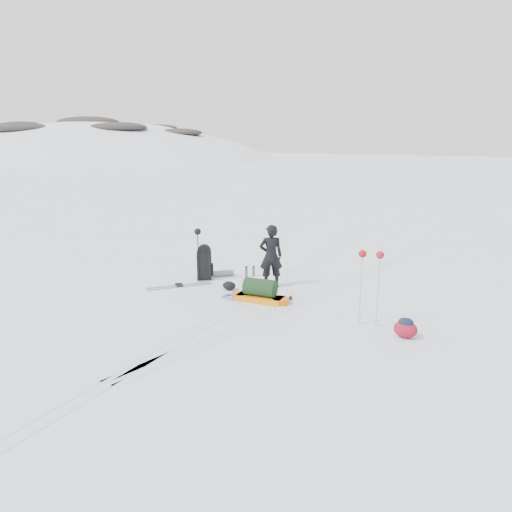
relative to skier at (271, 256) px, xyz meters
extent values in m
plane|color=white|center=(0.01, -0.82, -0.79)|extent=(200.00, 200.00, 0.00)
ellipsoid|color=silver|center=(-69.99, 54.18, -40.79)|extent=(143.00, 121.00, 93.50)
ellipsoid|color=black|center=(-69.99, 54.18, 5.56)|extent=(13.00, 10.00, 2.20)
ellipsoid|color=black|center=(-55.99, 48.18, 4.42)|extent=(10.40, 8.00, 1.76)
ellipsoid|color=black|center=(-82.99, 59.18, 4.61)|extent=(9.10, 7.00, 1.54)
ellipsoid|color=black|center=(-69.99, 40.18, 4.29)|extent=(11.70, 9.00, 1.98)
ellipsoid|color=black|center=(-60.99, 63.18, 4.66)|extent=(7.80, 6.00, 1.32)
ellipsoid|color=black|center=(-77.99, 46.18, 4.85)|extent=(9.88, 7.60, 1.67)
ellipsoid|color=black|center=(-49.99, 56.18, 3.66)|extent=(8.32, 6.40, 1.41)
ellipsoid|color=black|center=(-87.99, 50.18, 3.94)|extent=(7.80, 6.00, 1.32)
cube|color=silver|center=(-0.11, -0.82, -0.79)|extent=(1.40, 17.97, 0.01)
cube|color=silver|center=(0.13, -0.82, -0.79)|extent=(1.40, 17.97, 0.01)
cube|color=silver|center=(1.29, 1.18, -0.79)|extent=(2.09, 13.88, 0.01)
cube|color=silver|center=(1.53, 1.18, -0.79)|extent=(2.09, 13.88, 0.01)
imported|color=black|center=(0.00, 0.00, 0.00)|extent=(0.69, 0.66, 1.59)
cube|color=orange|center=(0.36, -1.12, -0.73)|extent=(1.14, 0.61, 0.14)
cylinder|color=orange|center=(0.85, -1.05, -0.73)|extent=(0.45, 0.45, 0.14)
cylinder|color=#D4530C|center=(-0.13, -1.20, -0.73)|extent=(0.45, 0.45, 0.14)
cylinder|color=black|center=(0.36, -1.12, -0.46)|extent=(0.78, 0.50, 0.40)
cube|color=black|center=(-1.84, -0.33, -0.43)|extent=(0.45, 0.42, 0.74)
cylinder|color=black|center=(-1.84, -0.33, -0.04)|extent=(0.44, 0.40, 0.36)
cube|color=black|center=(-1.69, -0.21, -0.53)|extent=(0.17, 0.20, 0.32)
cylinder|color=gray|center=(-1.61, 0.19, -0.72)|extent=(0.51, 0.53, 0.16)
cylinder|color=black|center=(-1.88, -0.51, -0.14)|extent=(0.02, 0.02, 1.30)
cylinder|color=black|center=(-1.83, -0.58, -0.14)|extent=(0.02, 0.02, 1.30)
torus|color=black|center=(-1.88, -0.51, -0.69)|extent=(0.10, 0.10, 0.01)
torus|color=black|center=(-1.83, -0.58, -0.69)|extent=(0.10, 0.10, 0.01)
sphere|color=black|center=(-1.85, -0.55, 0.53)|extent=(0.17, 0.17, 0.17)
cylinder|color=#B8BABF|center=(2.80, -1.31, -0.08)|extent=(0.03, 0.03, 1.43)
cylinder|color=#B9BAC0|center=(3.13, -1.23, -0.08)|extent=(0.03, 0.03, 1.43)
torus|color=#A1A3A8|center=(2.80, -1.31, -0.68)|extent=(0.13, 0.13, 0.01)
torus|color=#B6B9BE|center=(3.13, -1.23, -0.68)|extent=(0.13, 0.13, 0.01)
sphere|color=maroon|center=(2.80, -1.31, 0.66)|extent=(0.15, 0.15, 0.15)
sphere|color=maroon|center=(3.13, -1.23, 0.66)|extent=(0.15, 0.15, 0.15)
cube|color=gray|center=(-1.94, -1.22, -0.79)|extent=(1.08, 1.35, 0.01)
cube|color=#999DA1|center=(-2.07, -1.12, -0.79)|extent=(1.08, 1.35, 0.01)
cube|color=black|center=(-1.94, -1.22, -0.76)|extent=(0.15, 0.17, 0.05)
cube|color=black|center=(-2.07, -1.12, -0.76)|extent=(0.15, 0.17, 0.05)
cube|color=white|center=(0.73, -0.71, -0.79)|extent=(0.77, 1.62, 0.02)
cube|color=silver|center=(0.89, -0.64, -0.79)|extent=(0.77, 1.62, 0.02)
cube|color=black|center=(0.73, -0.71, -0.76)|extent=(0.13, 0.19, 0.05)
cube|color=black|center=(0.89, -0.64, -0.76)|extent=(0.13, 0.19, 0.05)
torus|color=#58B7D7|center=(-0.34, -1.28, -0.77)|extent=(0.57, 0.57, 0.05)
torus|color=#5084C2|center=(-0.34, -1.23, -0.76)|extent=(0.45, 0.45, 0.04)
ellipsoid|color=maroon|center=(3.78, -1.51, -0.63)|extent=(0.56, 0.54, 0.32)
ellipsoid|color=black|center=(3.78, -1.51, -0.49)|extent=(0.36, 0.36, 0.16)
cylinder|color=#53565A|center=(-1.02, 0.45, -0.66)|extent=(0.09, 0.09, 0.26)
cylinder|color=slate|center=(-0.91, 0.65, -0.67)|extent=(0.09, 0.09, 0.24)
cylinder|color=black|center=(-1.02, 0.45, -0.51)|extent=(0.08, 0.08, 0.03)
cylinder|color=black|center=(-0.91, 0.65, -0.54)|extent=(0.08, 0.08, 0.03)
ellipsoid|color=black|center=(-0.75, -0.76, -0.69)|extent=(0.38, 0.30, 0.21)
camera|label=1|loc=(5.98, -10.46, 2.87)|focal=35.00mm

